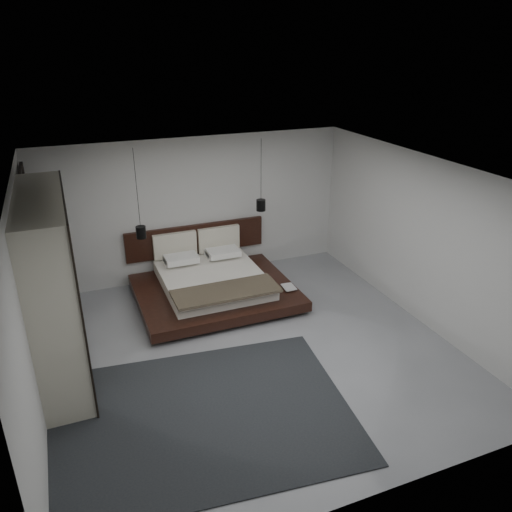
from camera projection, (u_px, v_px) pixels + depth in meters
name	position (u px, v px, depth m)	size (l,w,h in m)	color
floor	(252.00, 350.00, 7.78)	(6.00, 6.00, 0.00)	#92959A
ceiling	(252.00, 174.00, 6.66)	(6.00, 6.00, 0.00)	white
wall_back	(196.00, 209.00, 9.78)	(6.00, 6.00, 0.00)	beige
wall_front	(368.00, 394.00, 4.67)	(6.00, 6.00, 0.00)	beige
wall_left	(28.00, 306.00, 6.20)	(6.00, 6.00, 0.00)	beige
wall_right	(421.00, 240.00, 8.24)	(6.00, 6.00, 0.00)	beige
lattice_screen	(35.00, 244.00, 8.34)	(0.05, 0.90, 2.60)	black
bed	(212.00, 283.00, 9.27)	(2.81, 2.40, 1.08)	black
book_lower	(284.00, 288.00, 9.11)	(0.19, 0.26, 0.02)	#99724C
book_upper	(283.00, 288.00, 9.07)	(0.22, 0.30, 0.02)	#99724C
pendant_left	(141.00, 232.00, 8.85)	(0.18, 0.18, 1.61)	black
pendant_right	(261.00, 205.00, 9.55)	(0.18, 0.18, 1.38)	black
wardrobe	(53.00, 288.00, 6.87)	(0.63, 2.67, 2.62)	beige
rug	(198.00, 416.00, 6.40)	(3.91, 2.79, 0.02)	black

